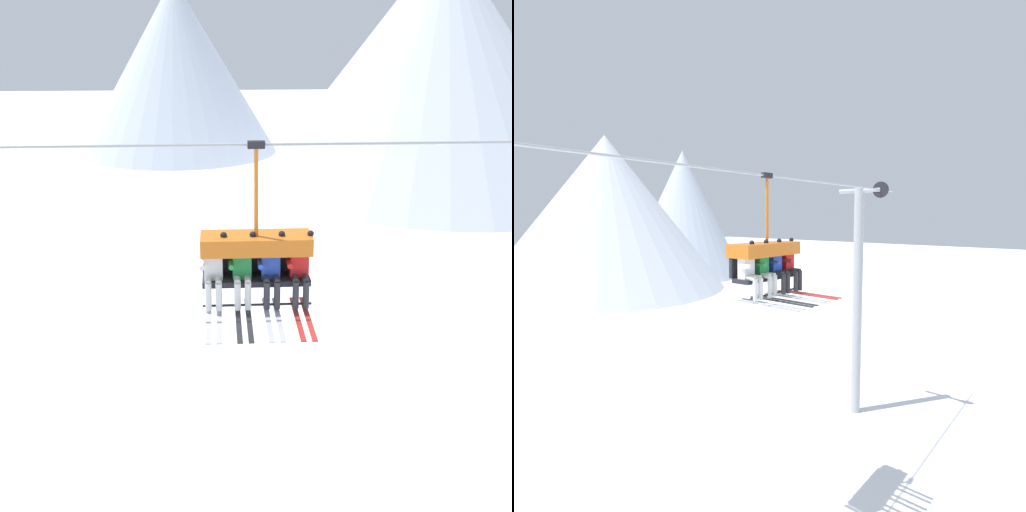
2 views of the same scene
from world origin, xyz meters
TOP-DOWN VIEW (x-y plane):
  - mountain_peak_west at (-2.56, 44.33)m, footprint 16.70×16.70m
  - mountain_peak_central at (15.07, 31.45)m, footprint 23.21×23.21m
  - lift_cable at (0.66, -0.80)m, footprint 15.89×0.05m
  - chairlift_chair at (1.43, -0.73)m, footprint 1.89×0.74m
  - skier_white at (0.69, -0.94)m, footprint 0.48×1.70m
  - skier_green at (1.18, -0.94)m, footprint 0.48×1.70m
  - skier_blue at (1.68, -0.94)m, footprint 0.48×1.70m
  - skier_red at (2.17, -0.94)m, footprint 0.48×1.70m

SIDE VIEW (x-z plane):
  - skier_white at x=0.69m, z-range 5.54..6.87m
  - skier_green at x=1.18m, z-range 5.54..6.87m
  - skier_blue at x=1.68m, z-range 5.54..6.87m
  - skier_red at x=2.17m, z-range 5.54..6.87m
  - chairlift_chair at x=1.43m, z-range 5.11..7.87m
  - mountain_peak_west at x=-2.56m, z-range 0.00..13.74m
  - mountain_peak_central at x=15.07m, z-range 0.00..15.42m
  - lift_cable at x=0.66m, z-range 8.29..8.34m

